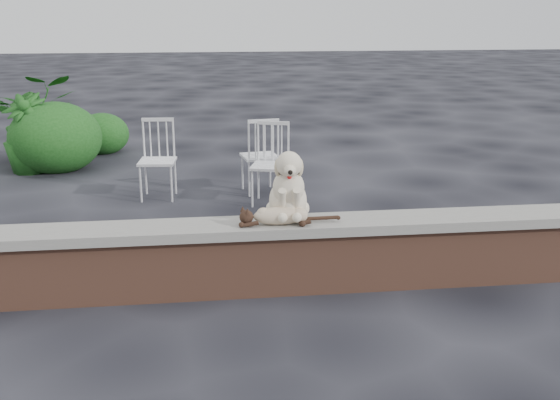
{
  "coord_description": "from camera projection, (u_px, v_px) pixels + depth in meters",
  "views": [
    {
      "loc": [
        -0.01,
        -4.8,
        2.2
      ],
      "look_at": [
        0.61,
        0.2,
        0.7
      ],
      "focal_mm": 41.48,
      "sensor_mm": 36.0,
      "label": 1
    }
  ],
  "objects": [
    {
      "name": "chair_d",
      "position": [
        270.0,
        164.0,
        7.45
      ],
      "size": [
        0.7,
        0.7,
        0.94
      ],
      "primitive_type": null,
      "rotation": [
        0.0,
        0.0,
        -0.29
      ],
      "color": "white",
      "rests_on": "ground"
    },
    {
      "name": "ground",
      "position": [
        208.0,
        293.0,
        5.2
      ],
      "size": [
        60.0,
        60.0,
        0.0
      ],
      "primitive_type": "plane",
      "color": "black",
      "rests_on": "ground"
    },
    {
      "name": "brick_wall",
      "position": [
        207.0,
        264.0,
        5.13
      ],
      "size": [
        6.0,
        0.3,
        0.5
      ],
      "primitive_type": "cube",
      "color": "brown",
      "rests_on": "ground"
    },
    {
      "name": "capstone",
      "position": [
        206.0,
        230.0,
        5.04
      ],
      "size": [
        6.2,
        0.4,
        0.08
      ],
      "primitive_type": "cube",
      "color": "slate",
      "rests_on": "brick_wall"
    },
    {
      "name": "cat",
      "position": [
        280.0,
        214.0,
        5.02
      ],
      "size": [
        0.96,
        0.29,
        0.16
      ],
      "primitive_type": null,
      "rotation": [
        0.0,
        0.0,
        -0.07
      ],
      "color": "tan",
      "rests_on": "capstone"
    },
    {
      "name": "potted_plant_a",
      "position": [
        37.0,
        118.0,
        9.46
      ],
      "size": [
        1.4,
        1.29,
        1.3
      ],
      "primitive_type": "imported",
      "rotation": [
        0.0,
        0.0,
        0.27
      ],
      "color": "#164814",
      "rests_on": "ground"
    },
    {
      "name": "chair_c",
      "position": [
        260.0,
        155.0,
        7.94
      ],
      "size": [
        0.64,
        0.64,
        0.94
      ],
      "primitive_type": null,
      "rotation": [
        0.0,
        0.0,
        3.3
      ],
      "color": "white",
      "rests_on": "ground"
    },
    {
      "name": "chair_b",
      "position": [
        157.0,
        160.0,
        7.67
      ],
      "size": [
        0.61,
        0.61,
        0.94
      ],
      "primitive_type": null,
      "rotation": [
        0.0,
        0.0,
        -0.09
      ],
      "color": "white",
      "rests_on": "ground"
    },
    {
      "name": "dog",
      "position": [
        288.0,
        183.0,
        5.11
      ],
      "size": [
        0.42,
        0.53,
        0.58
      ],
      "primitive_type": null,
      "rotation": [
        0.0,
        0.0,
        -0.07
      ],
      "color": "beige",
      "rests_on": "capstone"
    },
    {
      "name": "potted_plant_b",
      "position": [
        26.0,
        134.0,
        8.87
      ],
      "size": [
        0.8,
        0.8,
        1.09
      ],
      "primitive_type": "imported",
      "rotation": [
        0.0,
        0.0,
        -0.4
      ],
      "color": "#164814",
      "rests_on": "ground"
    },
    {
      "name": "shrubbery",
      "position": [
        27.0,
        141.0,
        9.08
      ],
      "size": [
        3.23,
        2.29,
        1.01
      ],
      "color": "#164814",
      "rests_on": "ground"
    }
  ]
}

